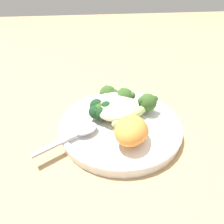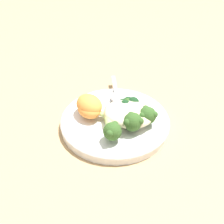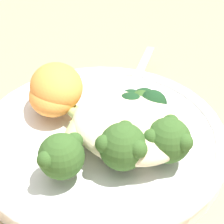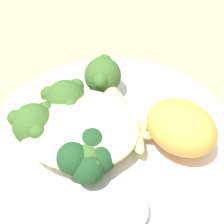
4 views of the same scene
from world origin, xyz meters
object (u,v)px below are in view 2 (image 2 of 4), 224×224
(broccoli_stalk_3, at_px, (123,107))
(quinoa_mound, at_px, (129,114))
(broccoli_stalk_0, at_px, (111,126))
(kale_tuft, at_px, (128,105))
(spoon, at_px, (117,95))
(plate, at_px, (115,122))
(sweet_potato_chunk_0, at_px, (88,111))
(sweet_potato_chunk_1, at_px, (89,105))
(broccoli_stalk_1, at_px, (129,121))
(broccoli_stalk_2, at_px, (138,116))

(broccoli_stalk_3, bearing_deg, quinoa_mound, -103.39)
(broccoli_stalk_0, relative_size, kale_tuft, 2.26)
(quinoa_mound, xyz_separation_m, spoon, (0.05, -0.07, -0.01))
(broccoli_stalk_0, bearing_deg, spoon, 168.42)
(plate, height_order, spoon, spoon)
(sweet_potato_chunk_0, bearing_deg, kale_tuft, -146.60)
(broccoli_stalk_0, xyz_separation_m, sweet_potato_chunk_1, (0.07, -0.04, 0.01))
(sweet_potato_chunk_1, bearing_deg, broccoli_stalk_1, 169.64)
(sweet_potato_chunk_1, bearing_deg, plate, -178.63)
(plate, distance_m, broccoli_stalk_0, 0.05)
(broccoli_stalk_2, bearing_deg, broccoli_stalk_3, 143.18)
(plate, relative_size, quinoa_mound, 2.24)
(broccoli_stalk_0, bearing_deg, quinoa_mound, 131.54)
(sweet_potato_chunk_0, bearing_deg, broccoli_stalk_3, -148.49)
(quinoa_mound, bearing_deg, broccoli_stalk_2, -177.70)
(plate, height_order, kale_tuft, kale_tuft)
(plate, bearing_deg, broccoli_stalk_3, -110.38)
(broccoli_stalk_3, bearing_deg, sweet_potato_chunk_0, 154.94)
(broccoli_stalk_3, relative_size, sweet_potato_chunk_0, 1.32)
(kale_tuft, bearing_deg, broccoli_stalk_0, 83.21)
(broccoli_stalk_1, distance_m, broccoli_stalk_2, 0.03)
(plate, height_order, quinoa_mound, quinoa_mound)
(broccoli_stalk_3, bearing_deg, broccoli_stalk_1, -113.93)
(sweet_potato_chunk_0, bearing_deg, quinoa_mound, -166.66)
(spoon, bearing_deg, broccoli_stalk_3, -172.67)
(sweet_potato_chunk_1, xyz_separation_m, spoon, (-0.03, -0.08, -0.02))
(kale_tuft, bearing_deg, quinoa_mound, 109.85)
(broccoli_stalk_2, height_order, sweet_potato_chunk_0, broccoli_stalk_2)
(kale_tuft, bearing_deg, spoon, -45.29)
(broccoli_stalk_0, height_order, broccoli_stalk_3, broccoli_stalk_0)
(broccoli_stalk_1, bearing_deg, sweet_potato_chunk_0, -167.43)
(spoon, bearing_deg, sweet_potato_chunk_1, 130.35)
(kale_tuft, bearing_deg, plate, 62.30)
(plate, distance_m, sweet_potato_chunk_0, 0.06)
(broccoli_stalk_2, relative_size, kale_tuft, 2.61)
(plate, relative_size, sweet_potato_chunk_0, 4.20)
(plate, relative_size, sweet_potato_chunk_1, 3.65)
(broccoli_stalk_3, relative_size, kale_tuft, 1.52)
(broccoli_stalk_3, relative_size, spoon, 0.65)
(plate, height_order, broccoli_stalk_0, broccoli_stalk_0)
(quinoa_mound, bearing_deg, plate, 11.24)
(broccoli_stalk_0, xyz_separation_m, kale_tuft, (-0.01, -0.08, 0.00))
(broccoli_stalk_1, relative_size, kale_tuft, 2.20)
(broccoli_stalk_3, distance_m, kale_tuft, 0.01)
(sweet_potato_chunk_0, height_order, kale_tuft, kale_tuft)
(broccoli_stalk_3, bearing_deg, spoon, 66.92)
(broccoli_stalk_2, distance_m, broccoli_stalk_3, 0.04)
(spoon, bearing_deg, broccoli_stalk_2, -159.87)
(plate, relative_size, broccoli_stalk_0, 2.14)
(quinoa_mound, xyz_separation_m, sweet_potato_chunk_0, (0.08, 0.02, -0.00))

